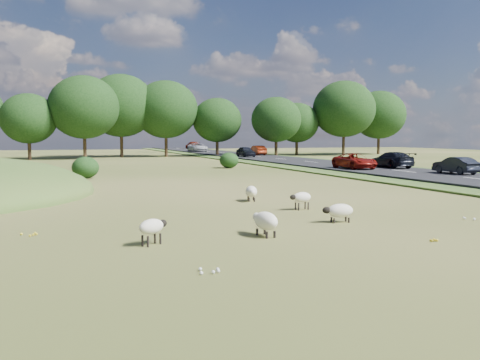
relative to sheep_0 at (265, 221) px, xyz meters
name	(u,v)px	position (x,y,z in m)	size (l,w,h in m)	color
ground	(142,177)	(0.17, 24.42, -0.48)	(160.00, 160.00, 0.00)	#374A17
road	(320,164)	(20.17, 34.42, -0.35)	(8.00, 150.00, 0.25)	black
treeline	(91,109)	(-0.89, 59.85, 6.09)	(96.28, 14.66, 11.70)	black
shrubs	(92,164)	(-3.00, 29.44, 0.27)	(26.86, 9.89, 1.56)	black
sheep_0	(265,221)	(0.00, 0.00, 0.00)	(0.68, 1.33, 0.75)	beige
sheep_1	(339,211)	(3.44, 1.50, -0.06)	(1.18, 0.60, 0.67)	beige
sheep_2	(251,192)	(2.69, 8.30, -0.03)	(0.82, 1.29, 0.71)	beige
sheep_3	(301,197)	(3.59, 4.85, 0.04)	(1.06, 0.60, 0.74)	beige
sheep_4	(152,227)	(-3.49, -0.18, 0.04)	(1.02, 0.87, 0.75)	beige
car_0	(198,147)	(18.27, 76.20, 0.54)	(2.53, 5.48, 1.52)	silver
car_2	(355,161)	(18.27, 24.61, 0.42)	(2.14, 4.63, 1.29)	maroon
car_3	(246,152)	(18.27, 51.56, 0.46)	(1.61, 4.01, 1.37)	black
car_4	(257,150)	(22.07, 57.07, 0.45)	(1.44, 4.13, 1.36)	maroon
car_5	(456,165)	(22.07, 16.83, 0.40)	(1.32, 3.77, 1.24)	black
car_6	(391,160)	(22.07, 24.77, 0.47)	(1.94, 4.77, 1.39)	black
car_7	(193,145)	(22.07, 94.33, 0.53)	(2.12, 5.22, 1.52)	maroon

